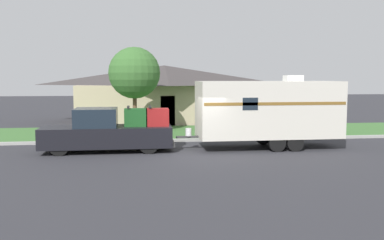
# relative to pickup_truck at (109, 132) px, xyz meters

# --- Properties ---
(ground_plane) EXTENTS (120.00, 120.00, 0.00)m
(ground_plane) POSITION_rel_pickup_truck_xyz_m (3.94, -1.21, -0.92)
(ground_plane) COLOR #2D2D33
(curb_strip) EXTENTS (80.00, 0.30, 0.14)m
(curb_strip) POSITION_rel_pickup_truck_xyz_m (3.94, 2.54, -0.85)
(curb_strip) COLOR #999993
(curb_strip) RESTS_ON ground_plane
(lawn_strip) EXTENTS (80.00, 7.00, 0.03)m
(lawn_strip) POSITION_rel_pickup_truck_xyz_m (3.94, 6.19, -0.90)
(lawn_strip) COLOR #3D6B33
(lawn_strip) RESTS_ON ground_plane
(house_across_street) EXTENTS (13.79, 7.72, 4.29)m
(house_across_street) POSITION_rel_pickup_truck_xyz_m (3.45, 13.45, 1.30)
(house_across_street) COLOR tan
(house_across_street) RESTS_ON ground_plane
(pickup_truck) EXTENTS (5.99, 1.98, 2.08)m
(pickup_truck) POSITION_rel_pickup_truck_xyz_m (0.00, 0.00, 0.00)
(pickup_truck) COLOR black
(pickup_truck) RESTS_ON ground_plane
(travel_trailer) EXTENTS (7.79, 2.48, 3.49)m
(travel_trailer) POSITION_rel_pickup_truck_xyz_m (7.53, -0.00, 0.95)
(travel_trailer) COLOR black
(travel_trailer) RESTS_ON ground_plane
(mailbox) EXTENTS (0.48, 0.20, 1.27)m
(mailbox) POSITION_rel_pickup_truck_xyz_m (9.35, 3.30, 0.06)
(mailbox) COLOR brown
(mailbox) RESTS_ON ground_plane
(tree_in_yard) EXTENTS (3.05, 3.05, 5.17)m
(tree_in_yard) POSITION_rel_pickup_truck_xyz_m (1.19, 5.88, 2.72)
(tree_in_yard) COLOR brown
(tree_in_yard) RESTS_ON ground_plane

